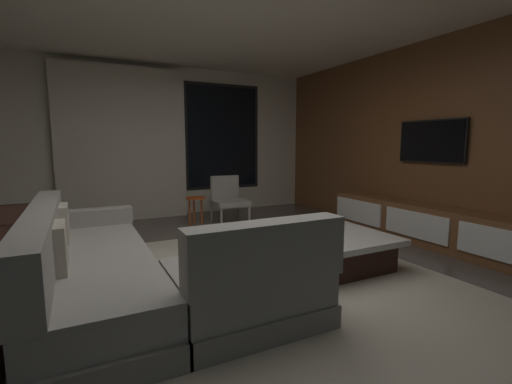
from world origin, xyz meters
TOP-DOWN VIEW (x-y plane):
  - floor at (0.00, 0.00)m, footprint 9.20×9.20m
  - back_wall_with_window at (-0.06, 3.62)m, footprint 6.60×0.30m
  - media_wall at (3.06, 0.00)m, footprint 0.12×7.80m
  - area_rug at (0.35, -0.10)m, footprint 3.20×3.80m
  - sectional_couch at (-0.96, -0.07)m, footprint 1.98×2.50m
  - coffee_table at (1.09, 0.02)m, footprint 1.16×1.16m
  - book_stack_on_coffee_table at (1.02, 0.18)m, footprint 0.30×0.20m
  - accent_chair_near_window at (0.94, 2.48)m, footprint 0.56×0.57m
  - side_stool at (0.40, 2.56)m, footprint 0.32×0.32m
  - media_console at (2.77, 0.05)m, footprint 0.46×3.10m
  - mounted_tv at (2.95, 0.25)m, footprint 0.05×0.97m

SIDE VIEW (x-z plane):
  - floor at x=0.00m, z-range 0.00..0.00m
  - area_rug at x=0.35m, z-range 0.00..0.01m
  - coffee_table at x=1.09m, z-range 0.01..0.37m
  - media_console at x=2.77m, z-range -0.01..0.51m
  - sectional_couch at x=-0.96m, z-range -0.12..0.70m
  - side_stool at x=0.40m, z-range 0.14..0.60m
  - book_stack_on_coffee_table at x=1.02m, z-range 0.36..0.47m
  - accent_chair_near_window at x=0.94m, z-range 0.04..0.82m
  - back_wall_with_window at x=-0.06m, z-range -0.01..2.69m
  - media_wall at x=3.06m, z-range 0.00..2.70m
  - mounted_tv at x=2.95m, z-range 1.07..1.63m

